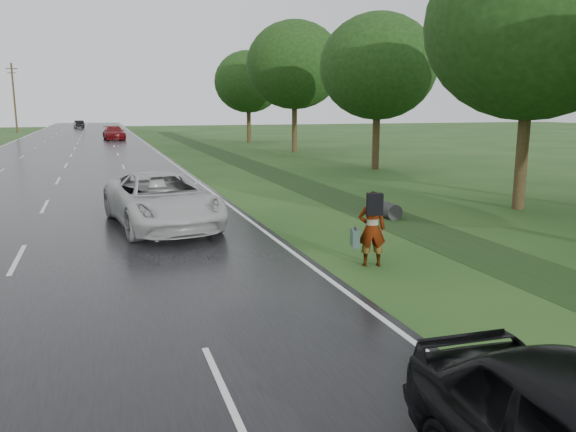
% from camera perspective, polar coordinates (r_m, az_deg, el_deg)
% --- Properties ---
extents(road, '(14.00, 180.00, 0.04)m').
position_cam_1_polar(road, '(52.20, -20.95, 6.18)').
color(road, black).
rests_on(road, ground).
extents(edge_stripe_east, '(0.12, 180.00, 0.01)m').
position_cam_1_polar(edge_stripe_east, '(52.36, -13.52, 6.65)').
color(edge_stripe_east, silver).
rests_on(edge_stripe_east, road).
extents(center_line, '(0.12, 180.00, 0.01)m').
position_cam_1_polar(center_line, '(52.20, -20.96, 6.21)').
color(center_line, silver).
rests_on(center_line, road).
extents(drainage_ditch, '(2.20, 120.00, 0.56)m').
position_cam_1_polar(drainage_ditch, '(27.65, 1.48, 3.24)').
color(drainage_ditch, '#183313').
rests_on(drainage_ditch, ground).
extents(utility_pole_distant, '(1.60, 0.26, 10.00)m').
position_cam_1_polar(utility_pole_distant, '(92.72, -26.06, 10.82)').
color(utility_pole_distant, '#362916').
rests_on(utility_pole_distant, ground).
extents(tree_east_b, '(7.60, 7.60, 10.11)m').
position_cam_1_polar(tree_east_b, '(22.80, 23.57, 17.45)').
color(tree_east_b, '#362916').
rests_on(tree_east_b, ground).
extents(tree_east_c, '(7.00, 7.00, 9.29)m').
position_cam_1_polar(tree_east_c, '(35.03, 9.14, 14.75)').
color(tree_east_c, '#362916').
rests_on(tree_east_c, ground).
extents(tree_east_d, '(8.00, 8.00, 10.76)m').
position_cam_1_polar(tree_east_d, '(47.80, 0.67, 15.08)').
color(tree_east_d, '#362916').
rests_on(tree_east_d, ground).
extents(tree_east_f, '(7.20, 7.20, 9.62)m').
position_cam_1_polar(tree_east_f, '(61.05, -4.05, 13.45)').
color(tree_east_f, '#362916').
rests_on(tree_east_f, ground).
extents(pedestrian, '(0.88, 0.89, 1.83)m').
position_cam_1_polar(pedestrian, '(13.58, 8.44, -1.18)').
color(pedestrian, '#A5998C').
rests_on(pedestrian, ground).
extents(white_pickup, '(3.61, 6.45, 1.70)m').
position_cam_1_polar(white_pickup, '(18.25, -12.72, 1.63)').
color(white_pickup, '#BABABA').
rests_on(white_pickup, road).
extents(far_car_red, '(2.62, 5.53, 1.56)m').
position_cam_1_polar(far_car_red, '(68.30, -17.27, 8.07)').
color(far_car_red, maroon).
rests_on(far_car_red, road).
extents(far_car_dark, '(2.01, 4.36, 1.38)m').
position_cam_1_polar(far_car_dark, '(105.91, -20.48, 8.71)').
color(far_car_dark, black).
rests_on(far_car_dark, road).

